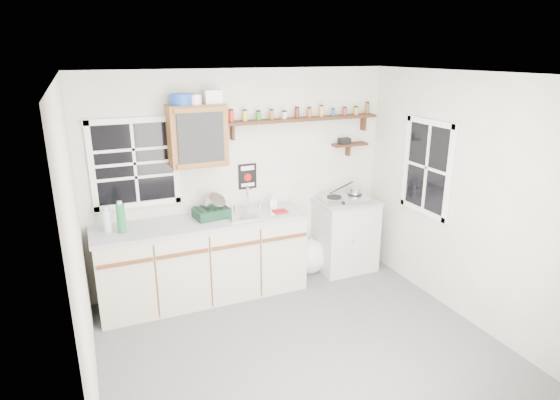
{
  "coord_description": "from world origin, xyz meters",
  "views": [
    {
      "loc": [
        -1.68,
        -3.42,
        2.67
      ],
      "look_at": [
        0.02,
        0.55,
        1.3
      ],
      "focal_mm": 30.0,
      "sensor_mm": 36.0,
      "label": 1
    }
  ],
  "objects": [
    {
      "name": "trash_bag",
      "position": [
        0.79,
        1.4,
        0.21
      ],
      "size": [
        0.42,
        0.38,
        0.49
      ],
      "color": "white",
      "rests_on": "floor"
    },
    {
      "name": "rag",
      "position": [
        0.3,
        1.21,
        0.93
      ],
      "size": [
        0.16,
        0.14,
        0.02
      ],
      "primitive_type": "cube",
      "rotation": [
        0.0,
        0.0,
        -0.03
      ],
      "color": "maroon",
      "rests_on": "main_cabinet"
    },
    {
      "name": "secondary_shelf",
      "position": [
        1.36,
        1.52,
        1.58
      ],
      "size": [
        0.45,
        0.16,
        0.24
      ],
      "color": "black",
      "rests_on": "wall_back"
    },
    {
      "name": "water_bottles",
      "position": [
        -1.47,
        1.3,
        1.06
      ],
      "size": [
        0.22,
        0.15,
        0.33
      ],
      "color": "silver",
      "rests_on": "main_cabinet"
    },
    {
      "name": "dish_rack",
      "position": [
        -0.45,
        1.35,
        1.01
      ],
      "size": [
        0.4,
        0.32,
        0.27
      ],
      "rotation": [
        0.0,
        0.0,
        0.14
      ],
      "color": "black",
      "rests_on": "main_cabinet"
    },
    {
      "name": "window_right",
      "position": [
        1.79,
        0.55,
        1.45
      ],
      "size": [
        0.03,
        0.78,
        1.08
      ],
      "color": "black",
      "rests_on": "wall_back"
    },
    {
      "name": "warning_sign",
      "position": [
        0.05,
        1.59,
        1.28
      ],
      "size": [
        0.22,
        0.02,
        0.3
      ],
      "color": "black",
      "rests_on": "wall_back"
    },
    {
      "name": "saucepan",
      "position": [
        1.34,
        1.31,
        1.03
      ],
      "size": [
        0.38,
        0.19,
        0.16
      ],
      "rotation": [
        0.0,
        0.0,
        -0.21
      ],
      "color": "#B3B4B8",
      "rests_on": "hotplate"
    },
    {
      "name": "upper_cabinet",
      "position": [
        -0.55,
        1.44,
        1.82
      ],
      "size": [
        0.6,
        0.32,
        0.65
      ],
      "color": "brown",
      "rests_on": "wall_back"
    },
    {
      "name": "sink",
      "position": [
        -0.05,
        1.3,
        0.93
      ],
      "size": [
        0.52,
        0.44,
        0.29
      ],
      "color": "#B3B4B8",
      "rests_on": "main_cabinet"
    },
    {
      "name": "right_cabinet",
      "position": [
        1.25,
        1.32,
        0.46
      ],
      "size": [
        0.73,
        0.57,
        0.91
      ],
      "color": "beige",
      "rests_on": "floor"
    },
    {
      "name": "room",
      "position": [
        0.0,
        0.0,
        1.25
      ],
      "size": [
        3.64,
        3.24,
        2.54
      ],
      "color": "#59595C",
      "rests_on": "ground"
    },
    {
      "name": "spice_shelf",
      "position": [
        0.72,
        1.51,
        1.93
      ],
      "size": [
        1.91,
        0.18,
        0.35
      ],
      "color": "black",
      "rests_on": "wall_back"
    },
    {
      "name": "window_back",
      "position": [
        -1.2,
        1.59,
        1.55
      ],
      "size": [
        0.93,
        0.03,
        0.98
      ],
      "color": "black",
      "rests_on": "wall_back"
    },
    {
      "name": "soap_bottle",
      "position": [
        0.27,
        1.36,
        1.01
      ],
      "size": [
        0.09,
        0.1,
        0.19
      ],
      "primitive_type": "imported",
      "rotation": [
        0.0,
        0.0,
        -0.14
      ],
      "color": "white",
      "rests_on": "main_cabinet"
    },
    {
      "name": "upper_cabinet_clutter",
      "position": [
        -0.57,
        1.44,
        2.21
      ],
      "size": [
        0.54,
        0.24,
        0.14
      ],
      "color": "#1B3EAF",
      "rests_on": "upper_cabinet"
    },
    {
      "name": "hotplate",
      "position": [
        1.21,
        1.31,
        0.95
      ],
      "size": [
        0.61,
        0.38,
        0.08
      ],
      "rotation": [
        0.0,
        0.0,
        -0.12
      ],
      "color": "#B3B4B8",
      "rests_on": "right_cabinet"
    },
    {
      "name": "main_cabinet",
      "position": [
        -0.58,
        1.3,
        0.46
      ],
      "size": [
        2.31,
        0.63,
        0.92
      ],
      "color": "#B8B099",
      "rests_on": "floor"
    }
  ]
}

